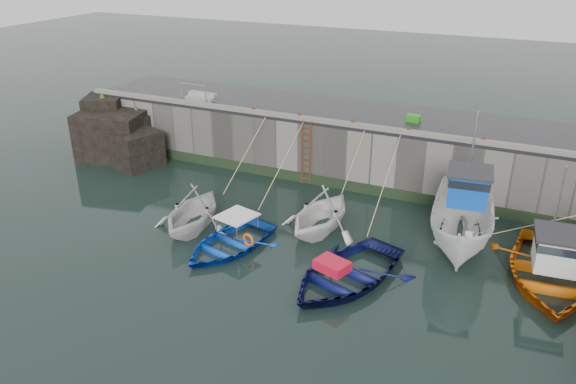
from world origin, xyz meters
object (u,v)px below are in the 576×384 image
at_px(boat_far_white, 463,221).
at_px(bollard_b, 300,116).
at_px(boat_near_navy, 345,280).
at_px(fish_crate, 414,118).
at_px(boat_near_blacktrim, 320,230).
at_px(boat_far_orange, 550,270).
at_px(bollard_c, 353,123).
at_px(bollard_a, 254,110).
at_px(bollard_d, 409,131).
at_px(boat_near_blue, 229,247).
at_px(ladder, 306,153).
at_px(bollard_e, 483,140).
at_px(boat_near_white, 193,228).

height_order(boat_far_white, bollard_b, boat_far_white).
bearing_deg(boat_near_navy, fish_crate, 108.45).
relative_size(boat_near_blacktrim, bollard_b, 14.92).
distance_m(boat_near_navy, boat_far_white, 5.52).
bearing_deg(boat_far_orange, bollard_c, 147.20).
height_order(boat_far_white, fish_crate, boat_far_white).
bearing_deg(boat_far_orange, bollard_a, 156.38).
bearing_deg(boat_far_white, bollard_d, 126.36).
relative_size(boat_near_blue, fish_crate, 7.30).
height_order(ladder, bollard_c, bollard_c).
bearing_deg(boat_far_white, bollard_b, 151.53).
distance_m(boat_far_white, bollard_e, 4.09).
height_order(ladder, boat_near_white, ladder).
bearing_deg(bollard_c, bollard_e, 0.00).
xyz_separation_m(boat_near_blacktrim, bollard_d, (2.34, 4.59, 3.30)).
distance_m(boat_near_navy, fish_crate, 10.15).
distance_m(boat_near_navy, bollard_e, 9.02).
distance_m(bollard_c, bollard_e, 5.80).
xyz_separation_m(bollard_a, bollard_c, (5.20, 0.00, 0.00)).
height_order(fish_crate, bollard_c, fish_crate).
bearing_deg(bollard_d, boat_near_white, -137.71).
height_order(bollard_c, bollard_e, same).
bearing_deg(boat_near_white, boat_near_blacktrim, 14.47).
bearing_deg(bollard_d, bollard_b, 180.00).
relative_size(boat_near_navy, boat_far_orange, 0.84).
bearing_deg(boat_far_orange, bollard_e, 119.22).
xyz_separation_m(ladder, boat_near_blue, (-0.27, -7.08, -1.59)).
xyz_separation_m(ladder, boat_far_white, (7.97, -3.08, -0.54)).
distance_m(fish_crate, bollard_a, 7.81).
distance_m(boat_far_orange, bollard_e, 6.38).
height_order(bollard_a, bollard_b, same).
bearing_deg(bollard_a, fish_crate, 13.99).
distance_m(ladder, boat_near_blacktrim, 5.16).
xyz_separation_m(boat_far_orange, fish_crate, (-6.65, 6.56, 2.92)).
height_order(ladder, fish_crate, fish_crate).
bearing_deg(boat_far_orange, boat_near_blacktrim, 174.00).
bearing_deg(bollard_a, boat_far_orange, -18.17).
distance_m(boat_near_navy, bollard_b, 9.84).
relative_size(ladder, boat_far_orange, 0.50).
distance_m(ladder, fish_crate, 5.38).
relative_size(boat_far_white, bollard_e, 23.85).
xyz_separation_m(boat_near_blacktrim, fish_crate, (2.12, 6.48, 3.32)).
height_order(bollard_a, bollard_e, same).
bearing_deg(bollard_c, boat_near_navy, -72.28).
relative_size(fish_crate, bollard_a, 2.16).
distance_m(boat_far_white, bollard_a, 11.71).
relative_size(bollard_c, bollard_d, 1.00).
bearing_deg(bollard_b, bollard_c, 0.00).
bearing_deg(bollard_e, ladder, -177.60).
relative_size(fish_crate, bollard_b, 2.16).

